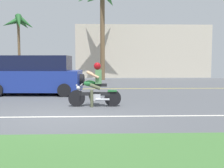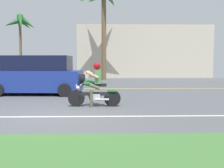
{
  "view_description": "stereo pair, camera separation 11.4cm",
  "coord_description": "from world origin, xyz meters",
  "px_view_note": "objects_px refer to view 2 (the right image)",
  "views": [
    {
      "loc": [
        1.34,
        -8.12,
        1.7
      ],
      "look_at": [
        1.78,
        3.33,
        0.72
      ],
      "focal_mm": 42.68,
      "sensor_mm": 36.0,
      "label": 1
    },
    {
      "loc": [
        1.46,
        -8.12,
        1.7
      ],
      "look_at": [
        1.78,
        3.33,
        0.72
      ],
      "focal_mm": 42.68,
      "sensor_mm": 36.0,
      "label": 2
    }
  ],
  "objects_px": {
    "motorcyclist": "(95,88)",
    "suv_nearby": "(38,76)",
    "parked_car_1": "(56,74)",
    "palm_tree_1": "(20,25)"
  },
  "relations": [
    {
      "from": "motorcyclist",
      "to": "suv_nearby",
      "type": "height_order",
      "value": "suv_nearby"
    },
    {
      "from": "parked_car_1",
      "to": "motorcyclist",
      "type": "bearing_deg",
      "value": -72.89
    },
    {
      "from": "suv_nearby",
      "to": "palm_tree_1",
      "type": "distance_m",
      "value": 10.66
    },
    {
      "from": "parked_car_1",
      "to": "palm_tree_1",
      "type": "distance_m",
      "value": 5.51
    },
    {
      "from": "motorcyclist",
      "to": "parked_car_1",
      "type": "xyz_separation_m",
      "value": [
        -3.49,
        11.32,
        -0.03
      ]
    },
    {
      "from": "suv_nearby",
      "to": "palm_tree_1",
      "type": "bearing_deg",
      "value": 111.67
    },
    {
      "from": "motorcyclist",
      "to": "palm_tree_1",
      "type": "bearing_deg",
      "value": 117.3
    },
    {
      "from": "motorcyclist",
      "to": "suv_nearby",
      "type": "distance_m",
      "value": 4.93
    },
    {
      "from": "motorcyclist",
      "to": "parked_car_1",
      "type": "relative_size",
      "value": 0.48
    },
    {
      "from": "motorcyclist",
      "to": "suv_nearby",
      "type": "bearing_deg",
      "value": 128.78
    }
  ]
}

